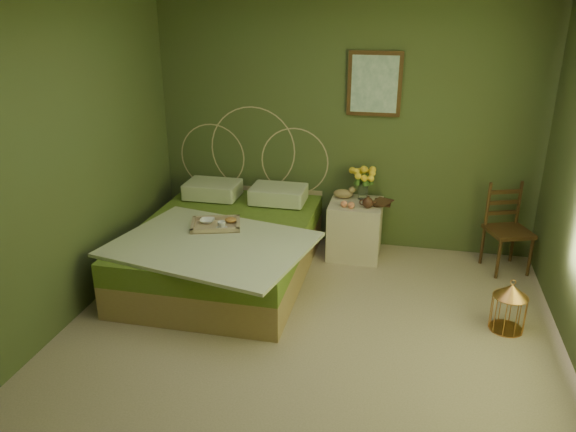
% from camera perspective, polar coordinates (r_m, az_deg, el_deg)
% --- Properties ---
extents(floor, '(4.50, 4.50, 0.00)m').
position_cam_1_polar(floor, '(4.41, 1.32, -14.18)').
color(floor, tan).
rests_on(floor, ground).
extents(wall_back, '(4.00, 0.00, 4.00)m').
position_cam_1_polar(wall_back, '(5.95, 5.74, 9.03)').
color(wall_back, '#45562D').
rests_on(wall_back, floor).
extents(wall_left, '(0.00, 4.50, 4.50)m').
position_cam_1_polar(wall_left, '(4.60, -23.79, 3.59)').
color(wall_left, '#45562D').
rests_on(wall_left, floor).
extents(wall_art, '(0.54, 0.04, 0.64)m').
position_cam_1_polar(wall_art, '(5.81, 8.79, 13.12)').
color(wall_art, '#3D2710').
rests_on(wall_art, wall_back).
extents(bed, '(1.87, 2.36, 1.46)m').
position_cam_1_polar(bed, '(5.54, -6.26, -2.65)').
color(bed, '#A38951').
rests_on(bed, floor).
extents(nightstand, '(0.53, 0.53, 1.02)m').
position_cam_1_polar(nightstand, '(5.90, 6.90, -0.67)').
color(nightstand, beige).
rests_on(nightstand, floor).
extents(chair, '(0.50, 0.50, 0.87)m').
position_cam_1_polar(chair, '(5.96, 21.51, -0.59)').
color(chair, '#3D2710').
rests_on(chair, floor).
extents(birdcage, '(0.27, 0.27, 0.41)m').
position_cam_1_polar(birdcage, '(4.97, 21.53, -8.66)').
color(birdcage, '#BF7C3D').
rests_on(birdcage, floor).
extents(book_lower, '(0.17, 0.23, 0.02)m').
position_cam_1_polar(book_lower, '(5.82, 8.73, 1.38)').
color(book_lower, '#381E0F').
rests_on(book_lower, nightstand).
extents(book_upper, '(0.25, 0.28, 0.02)m').
position_cam_1_polar(book_upper, '(5.81, 8.74, 1.57)').
color(book_upper, '#472819').
rests_on(book_upper, nightstand).
extents(cereal_bowl, '(0.16, 0.16, 0.03)m').
position_cam_1_polar(cereal_bowl, '(5.37, -8.19, -0.50)').
color(cereal_bowl, white).
rests_on(cereal_bowl, bed).
extents(coffee_cup, '(0.09, 0.09, 0.07)m').
position_cam_1_polar(coffee_cup, '(5.21, -6.77, -0.92)').
color(coffee_cup, white).
rests_on(coffee_cup, bed).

